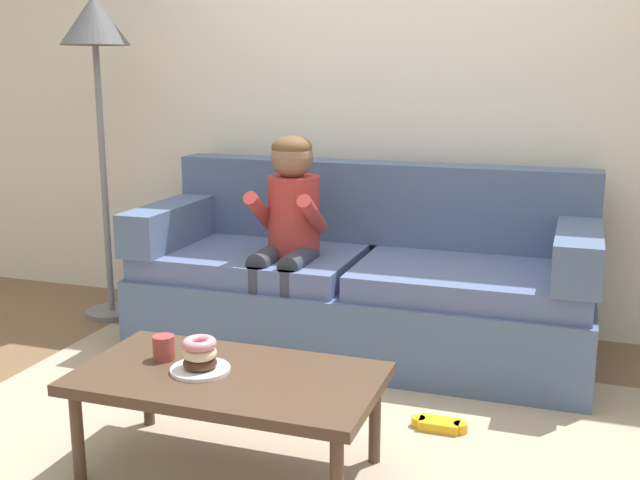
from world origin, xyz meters
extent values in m
plane|color=brown|center=(0.00, 0.00, 0.00)|extent=(10.00, 10.00, 0.00)
cube|color=silver|center=(0.00, 1.40, 1.40)|extent=(8.00, 0.10, 2.80)
cube|color=tan|center=(0.00, -0.25, 0.01)|extent=(2.88, 1.93, 0.01)
cube|color=slate|center=(-0.01, 0.80, 0.19)|extent=(2.26, 0.90, 0.38)
cube|color=slate|center=(-0.58, 0.75, 0.44)|extent=(1.09, 0.74, 0.12)
cube|color=slate|center=(0.56, 0.75, 0.44)|extent=(1.09, 0.74, 0.12)
cube|color=slate|center=(-0.01, 1.15, 0.72)|extent=(2.26, 0.20, 0.43)
cube|color=slate|center=(-1.04, 0.80, 0.61)|extent=(0.20, 0.90, 0.22)
cube|color=slate|center=(1.02, 0.80, 0.61)|extent=(0.20, 0.90, 0.22)
cube|color=#4C3828|center=(-0.11, -0.53, 0.36)|extent=(1.06, 0.58, 0.04)
cylinder|color=#4C3828|center=(-0.58, -0.76, 0.17)|extent=(0.04, 0.04, 0.34)
cylinder|color=#4C3828|center=(-0.58, -0.31, 0.17)|extent=(0.04, 0.04, 0.34)
cylinder|color=#4C3828|center=(0.36, -0.31, 0.17)|extent=(0.04, 0.04, 0.34)
cylinder|color=#AD3833|center=(-0.33, 0.72, 0.70)|extent=(0.26, 0.26, 0.40)
sphere|color=#846047|center=(-0.33, 0.70, 1.00)|extent=(0.21, 0.21, 0.21)
ellipsoid|color=brown|center=(-0.33, 0.70, 1.04)|extent=(0.20, 0.20, 0.12)
cylinder|color=#333847|center=(-0.41, 0.57, 0.51)|extent=(0.11, 0.30, 0.11)
cylinder|color=#333847|center=(-0.41, 0.42, 0.28)|extent=(0.09, 0.09, 0.44)
cube|color=black|center=(-0.41, 0.37, 0.03)|extent=(0.10, 0.20, 0.06)
cylinder|color=#AD3833|center=(-0.47, 0.62, 0.74)|extent=(0.07, 0.29, 0.23)
cylinder|color=#333847|center=(-0.25, 0.57, 0.51)|extent=(0.11, 0.30, 0.11)
cylinder|color=#333847|center=(-0.25, 0.42, 0.28)|extent=(0.09, 0.09, 0.44)
cube|color=black|center=(-0.25, 0.37, 0.03)|extent=(0.10, 0.20, 0.06)
cylinder|color=#AD3833|center=(-0.20, 0.62, 0.74)|extent=(0.07, 0.29, 0.23)
cylinder|color=white|center=(-0.21, -0.55, 0.39)|extent=(0.21, 0.21, 0.01)
torus|color=#422619|center=(-0.21, -0.55, 0.42)|extent=(0.14, 0.14, 0.04)
torus|color=beige|center=(-0.21, -0.55, 0.45)|extent=(0.16, 0.16, 0.04)
torus|color=pink|center=(-0.21, -0.55, 0.49)|extent=(0.15, 0.15, 0.04)
cylinder|color=#993D38|center=(-0.38, -0.49, 0.43)|extent=(0.08, 0.08, 0.09)
cube|color=gold|center=(0.54, 0.02, 0.03)|extent=(0.16, 0.09, 0.05)
cylinder|color=gold|center=(0.46, 0.02, 0.03)|extent=(0.06, 0.06, 0.05)
cylinder|color=gold|center=(0.63, 0.02, 0.03)|extent=(0.06, 0.06, 0.05)
cylinder|color=slate|center=(-1.55, 0.88, 0.01)|extent=(0.30, 0.30, 0.03)
cylinder|color=slate|center=(-1.55, 0.88, 0.81)|extent=(0.04, 0.04, 1.56)
cone|color=#4C4C51|center=(-1.55, 0.88, 1.67)|extent=(0.38, 0.38, 0.26)
camera|label=1|loc=(1.00, -2.79, 1.42)|focal=42.92mm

